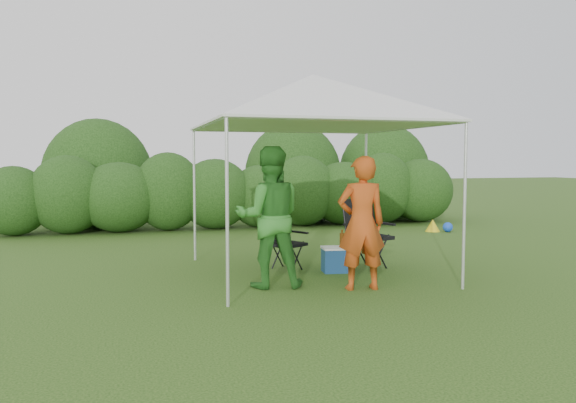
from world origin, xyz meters
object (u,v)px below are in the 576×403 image
object	(u,v)px
chair_left	(283,237)
cooler	(337,259)
canopy	(313,101)
woman	(269,217)
chair_right	(365,228)
man	(361,223)

from	to	relation	value
chair_left	cooler	distance (m)	0.88
cooler	canopy	bearing A→B (deg)	-177.14
canopy	chair_left	distance (m)	2.05
woman	cooler	world-z (taller)	woman
canopy	cooler	world-z (taller)	canopy
chair_right	woman	bearing A→B (deg)	-167.48
canopy	cooler	distance (m)	2.31
chair_right	woman	size ratio (longest dim) A/B	0.57
woman	cooler	distance (m)	1.53
canopy	chair_left	xyz separation A→B (m)	(-0.32, 0.42, -1.98)
chair_right	woman	distance (m)	2.03
chair_right	chair_left	bearing A→B (deg)	157.31
canopy	man	xyz separation A→B (m)	(0.26, -1.14, -1.62)
chair_left	man	xyz separation A→B (m)	(0.58, -1.56, 0.36)
chair_left	canopy	bearing A→B (deg)	-83.43
cooler	man	bearing A→B (deg)	-87.82
chair_left	cooler	xyz separation A→B (m)	(0.69, -0.45, -0.30)
chair_right	man	size ratio (longest dim) A/B	0.61
chair_right	man	xyz separation A→B (m)	(-0.68, -1.41, 0.26)
woman	cooler	xyz separation A→B (m)	(1.18, 0.65, -0.72)
woman	man	bearing A→B (deg)	165.82
man	woman	world-z (taller)	woman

